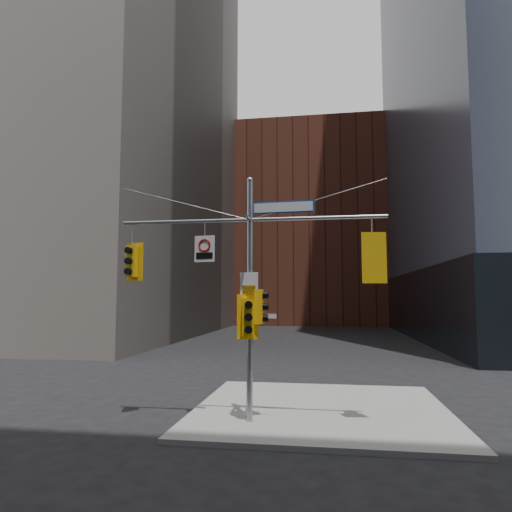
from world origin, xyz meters
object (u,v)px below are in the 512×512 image
(signal_assembly, at_px, (250,273))
(regulatory_sign_arm, at_px, (205,248))
(traffic_light_west_arm, at_px, (132,261))
(street_sign_blade, at_px, (283,207))
(traffic_light_east_arm, at_px, (373,258))
(traffic_light_pole_side, at_px, (261,307))
(traffic_light_pole_front, at_px, (248,317))

(signal_assembly, xyz_separation_m, regulatory_sign_arm, (-1.38, -0.02, 0.76))
(traffic_light_west_arm, bearing_deg, street_sign_blade, 10.21)
(traffic_light_east_arm, bearing_deg, street_sign_blade, -7.48)
(traffic_light_east_arm, relative_size, street_sign_blade, 0.77)
(traffic_light_pole_side, distance_m, regulatory_sign_arm, 2.45)
(street_sign_blade, distance_m, regulatory_sign_arm, 2.65)
(signal_assembly, bearing_deg, traffic_light_pole_side, 1.15)
(traffic_light_pole_front, xyz_separation_m, street_sign_blade, (1.00, 0.27, 3.22))
(street_sign_blade, bearing_deg, regulatory_sign_arm, -175.76)
(traffic_light_pole_side, relative_size, traffic_light_pole_front, 0.78)
(traffic_light_east_arm, distance_m, traffic_light_pole_front, 3.93)
(street_sign_blade, height_order, regulatory_sign_arm, street_sign_blade)
(signal_assembly, bearing_deg, traffic_light_west_arm, 179.80)
(signal_assembly, height_order, traffic_light_pole_front, signal_assembly)
(traffic_light_west_arm, relative_size, street_sign_blade, 0.64)
(signal_assembly, relative_size, traffic_light_pole_side, 7.92)
(traffic_light_pole_side, xyz_separation_m, street_sign_blade, (0.68, -0.00, 2.93))
(traffic_light_pole_side, relative_size, regulatory_sign_arm, 1.27)
(street_sign_blade, xyz_separation_m, regulatory_sign_arm, (-2.38, -0.02, -1.17))
(signal_assembly, bearing_deg, regulatory_sign_arm, -179.16)
(street_sign_blade, bearing_deg, traffic_light_pole_front, -161.24)
(traffic_light_west_arm, distance_m, traffic_light_pole_front, 4.07)
(signal_assembly, relative_size, traffic_light_pole_front, 6.16)
(traffic_light_east_arm, relative_size, regulatory_sign_arm, 1.81)
(street_sign_blade, relative_size, regulatory_sign_arm, 2.35)
(traffic_light_east_arm, bearing_deg, traffic_light_pole_front, -3.11)
(traffic_light_east_arm, bearing_deg, traffic_light_pole_side, -7.52)
(traffic_light_pole_side, height_order, street_sign_blade, street_sign_blade)
(traffic_light_pole_front, bearing_deg, traffic_light_east_arm, -9.91)
(signal_assembly, height_order, regulatory_sign_arm, signal_assembly)
(traffic_light_pole_side, relative_size, street_sign_blade, 0.54)
(traffic_light_east_arm, distance_m, traffic_light_pole_side, 3.51)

